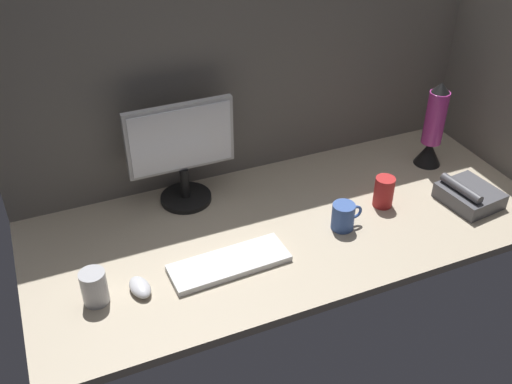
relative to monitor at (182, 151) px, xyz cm
name	(u,v)px	position (x,y,z in cm)	size (l,w,h in cm)	color
ground_plane	(295,221)	(31.02, -25.10, -21.57)	(180.00, 80.00, 3.00)	tan
cubicle_wall_back	(252,71)	(31.02, 12.40, 18.76)	(180.00, 5.00, 77.67)	slate
monitor	(182,151)	(0.00, 0.00, 0.00)	(37.05, 18.00, 37.03)	black
keyboard	(229,263)	(1.78, -39.20, -19.07)	(37.00, 13.00, 2.00)	silver
mouse	(140,287)	(-26.07, -39.53, -18.37)	(5.60, 9.60, 3.40)	silver
mug_steel	(94,287)	(-38.43, -38.36, -14.76)	(7.43, 7.43, 10.63)	#B2B2B7
mug_red_plastic	(384,192)	(62.59, -30.44, -14.50)	(6.88, 6.88, 11.15)	red
mug_ceramic_blue	(344,216)	(43.33, -36.19, -15.39)	(10.93, 7.58, 9.32)	#38569E
lava_lamp	(433,131)	(94.11, -13.57, -5.84)	(10.37, 10.37, 33.94)	black
desk_phone	(469,195)	(91.15, -40.97, -16.89)	(19.16, 20.91, 8.80)	#4C4C51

